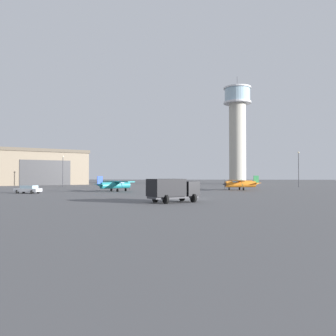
{
  "coord_description": "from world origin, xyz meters",
  "views": [
    {
      "loc": [
        2.63,
        -45.17,
        3.1
      ],
      "look_at": [
        -3.99,
        20.19,
        4.52
      ],
      "focal_mm": 36.26,
      "sensor_mm": 36.0,
      "label": 1
    }
  ],
  "objects_px": {
    "control_tower": "(237,128)",
    "airplane_orange": "(241,183)",
    "light_post_west": "(63,168)",
    "truck_box_black": "(172,189)",
    "airplane_teal": "(115,184)",
    "car_silver": "(28,189)",
    "light_post_east": "(299,166)"
  },
  "relations": [
    {
      "from": "light_post_west",
      "to": "truck_box_black",
      "type": "bearing_deg",
      "value": -55.8
    },
    {
      "from": "light_post_west",
      "to": "light_post_east",
      "type": "bearing_deg",
      "value": 3.02
    },
    {
      "from": "control_tower",
      "to": "light_post_east",
      "type": "distance_m",
      "value": 35.64
    },
    {
      "from": "truck_box_black",
      "to": "car_silver",
      "type": "xyz_separation_m",
      "value": [
        -26.19,
        16.73,
        -0.79
      ]
    },
    {
      "from": "truck_box_black",
      "to": "light_post_east",
      "type": "relative_size",
      "value": 0.65
    },
    {
      "from": "airplane_orange",
      "to": "car_silver",
      "type": "xyz_separation_m",
      "value": [
        -37.59,
        -16.61,
        -0.68
      ]
    },
    {
      "from": "airplane_teal",
      "to": "car_silver",
      "type": "relative_size",
      "value": 1.72
    },
    {
      "from": "light_post_west",
      "to": "airplane_orange",
      "type": "bearing_deg",
      "value": -20.93
    },
    {
      "from": "airplane_orange",
      "to": "light_post_west",
      "type": "relative_size",
      "value": 1.21
    },
    {
      "from": "airplane_orange",
      "to": "light_post_east",
      "type": "distance_m",
      "value": 27.55
    },
    {
      "from": "car_silver",
      "to": "light_post_west",
      "type": "bearing_deg",
      "value": -64.96
    },
    {
      "from": "airplane_orange",
      "to": "car_silver",
      "type": "bearing_deg",
      "value": 9.38
    },
    {
      "from": "control_tower",
      "to": "car_silver",
      "type": "relative_size",
      "value": 8.04
    },
    {
      "from": "control_tower",
      "to": "airplane_orange",
      "type": "xyz_separation_m",
      "value": [
        -4.53,
        -50.89,
        -18.56
      ]
    },
    {
      "from": "control_tower",
      "to": "light_post_west",
      "type": "height_order",
      "value": "control_tower"
    },
    {
      "from": "airplane_orange",
      "to": "light_post_west",
      "type": "height_order",
      "value": "light_post_west"
    },
    {
      "from": "car_silver",
      "to": "light_post_west",
      "type": "xyz_separation_m",
      "value": [
        -8.44,
        34.21,
        4.33
      ]
    },
    {
      "from": "control_tower",
      "to": "truck_box_black",
      "type": "relative_size",
      "value": 6.35
    },
    {
      "from": "airplane_teal",
      "to": "car_silver",
      "type": "xyz_separation_m",
      "value": [
        -13.05,
        -7.91,
        -0.63
      ]
    },
    {
      "from": "airplane_orange",
      "to": "car_silver",
      "type": "relative_size",
      "value": 2.14
    },
    {
      "from": "control_tower",
      "to": "car_silver",
      "type": "xyz_separation_m",
      "value": [
        -42.13,
        -67.49,
        -19.24
      ]
    },
    {
      "from": "car_silver",
      "to": "light_post_east",
      "type": "distance_m",
      "value": 66.77
    },
    {
      "from": "control_tower",
      "to": "light_post_east",
      "type": "xyz_separation_m",
      "value": [
        12.87,
        -29.93,
        -14.45
      ]
    },
    {
      "from": "airplane_teal",
      "to": "car_silver",
      "type": "bearing_deg",
      "value": 164.21
    },
    {
      "from": "airplane_teal",
      "to": "airplane_orange",
      "type": "xyz_separation_m",
      "value": [
        24.54,
        8.7,
        0.05
      ]
    },
    {
      "from": "airplane_teal",
      "to": "airplane_orange",
      "type": "height_order",
      "value": "airplane_orange"
    },
    {
      "from": "light_post_west",
      "to": "control_tower",
      "type": "bearing_deg",
      "value": 33.35
    },
    {
      "from": "control_tower",
      "to": "airplane_orange",
      "type": "distance_m",
      "value": 54.35
    },
    {
      "from": "control_tower",
      "to": "car_silver",
      "type": "height_order",
      "value": "control_tower"
    },
    {
      "from": "control_tower",
      "to": "light_post_west",
      "type": "distance_m",
      "value": 62.34
    },
    {
      "from": "airplane_teal",
      "to": "light_post_west",
      "type": "distance_m",
      "value": 34.16
    },
    {
      "from": "airplane_orange",
      "to": "car_silver",
      "type": "height_order",
      "value": "airplane_orange"
    }
  ]
}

